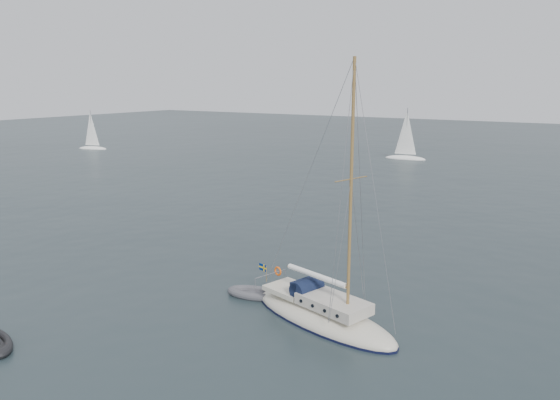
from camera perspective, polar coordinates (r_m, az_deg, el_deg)
The scene contains 5 objects.
ground at distance 31.00m, azimuth 1.35°, elevation -9.98°, with size 300.00×300.00×0.00m, color black.
sailboat at distance 27.61m, azimuth 4.54°, elevation -10.62°, with size 9.41×2.82×13.40m.
dinghy at distance 30.86m, azimuth -2.77°, elevation -9.70°, with size 3.13×1.41×0.45m.
distant_yacht_c at distance 86.55m, azimuth 13.04°, elevation 6.52°, with size 6.27×3.35×8.31m.
distant_yacht_a at distance 102.90m, azimuth -19.10°, elevation 6.78°, with size 5.47×2.92×7.25m.
Camera 1 is at (14.54, -24.74, 11.73)m, focal length 35.00 mm.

